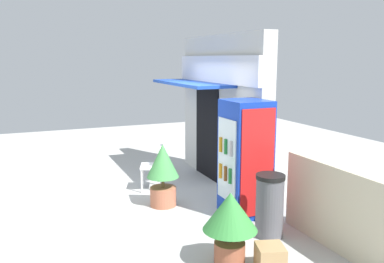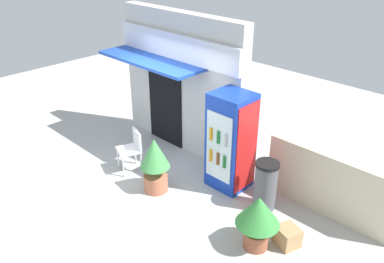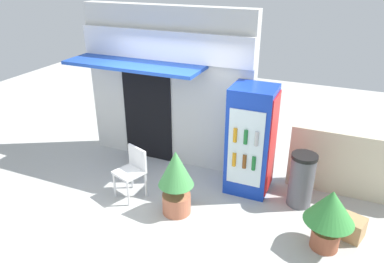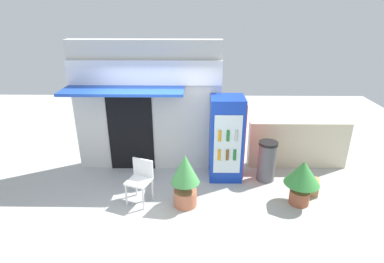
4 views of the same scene
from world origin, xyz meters
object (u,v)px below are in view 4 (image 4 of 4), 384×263
(potted_plant_curbside, at_px, (302,177))
(cardboard_box, at_px, (310,186))
(plastic_chair, at_px, (141,177))
(drink_cooler, at_px, (227,139))
(potted_plant_near_shop, at_px, (185,177))
(trash_bin, at_px, (267,161))

(potted_plant_curbside, distance_m, cardboard_box, 0.67)
(plastic_chair, height_order, potted_plant_curbside, potted_plant_curbside)
(drink_cooler, xyz_separation_m, potted_plant_near_shop, (-0.87, -1.12, -0.31))
(potted_plant_curbside, xyz_separation_m, trash_bin, (-0.49, 0.91, -0.14))
(plastic_chair, height_order, trash_bin, trash_bin)
(plastic_chair, bearing_deg, drink_cooler, 28.59)
(plastic_chair, xyz_separation_m, potted_plant_curbside, (3.15, -0.07, 0.08))
(cardboard_box, bearing_deg, plastic_chair, -174.92)
(potted_plant_curbside, bearing_deg, cardboard_box, 48.36)
(plastic_chair, xyz_separation_m, cardboard_box, (3.48, 0.31, -0.36))
(drink_cooler, distance_m, potted_plant_curbside, 1.76)
(drink_cooler, xyz_separation_m, potted_plant_curbside, (1.39, -1.03, -0.34))
(plastic_chair, height_order, potted_plant_near_shop, potted_plant_near_shop)
(potted_plant_near_shop, xyz_separation_m, potted_plant_curbside, (2.26, 0.09, -0.03))
(drink_cooler, relative_size, cardboard_box, 5.62)
(plastic_chair, relative_size, potted_plant_curbside, 0.93)
(trash_bin, distance_m, cardboard_box, 1.03)
(drink_cooler, xyz_separation_m, trash_bin, (0.90, -0.12, -0.48))
(potted_plant_near_shop, xyz_separation_m, trash_bin, (1.78, 1.00, -0.17))
(drink_cooler, bearing_deg, potted_plant_near_shop, -128.10)
(potted_plant_curbside, distance_m, trash_bin, 1.04)
(drink_cooler, bearing_deg, cardboard_box, -20.67)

